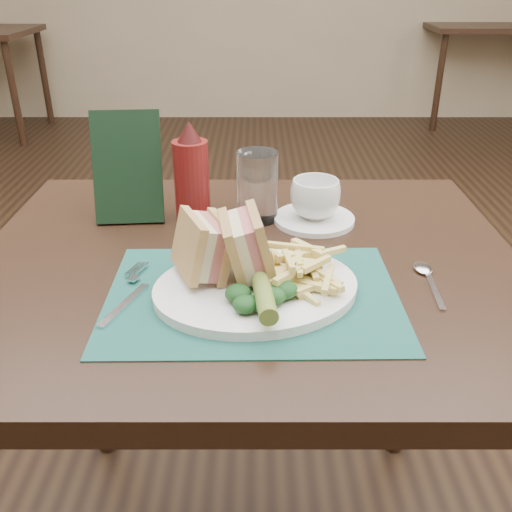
{
  "coord_description": "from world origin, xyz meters",
  "views": [
    {
      "loc": [
        0.01,
        -1.33,
        1.19
      ],
      "look_at": [
        0.01,
        -0.58,
        0.8
      ],
      "focal_mm": 40.0,
      "sensor_mm": 36.0,
      "label": 1
    }
  ],
  "objects": [
    {
      "name": "check_presenter",
      "position": [
        -0.22,
        -0.33,
        0.85
      ],
      "size": [
        0.13,
        0.09,
        0.2
      ],
      "primitive_type": "cube",
      "rotation": [
        -0.31,
        0.0,
        0.08
      ],
      "color": "black",
      "rests_on": "table_main"
    },
    {
      "name": "saucer",
      "position": [
        0.12,
        -0.35,
        0.76
      ],
      "size": [
        0.16,
        0.16,
        0.01
      ],
      "primitive_type": "cylinder",
      "rotation": [
        0.0,
        0.0,
        -0.1
      ],
      "color": "white",
      "rests_on": "table_main"
    },
    {
      "name": "fork",
      "position": [
        -0.17,
        -0.62,
        0.76
      ],
      "size": [
        0.09,
        0.17,
        0.01
      ],
      "primitive_type": null,
      "rotation": [
        0.0,
        0.0,
        -0.36
      ],
      "color": "silver",
      "rests_on": "placemat"
    },
    {
      "name": "placemat",
      "position": [
        0.01,
        -0.62,
        0.75
      ],
      "size": [
        0.43,
        0.31,
        0.0
      ],
      "primitive_type": "cube",
      "rotation": [
        0.0,
        0.0,
        0.01
      ],
      "color": "#174C44",
      "rests_on": "table_main"
    },
    {
      "name": "spoon",
      "position": [
        0.28,
        -0.59,
        0.76
      ],
      "size": [
        0.04,
        0.15,
        0.01
      ],
      "primitive_type": null,
      "rotation": [
        0.0,
        0.0,
        -0.07
      ],
      "color": "silver",
      "rests_on": "table_main"
    },
    {
      "name": "fries_pile",
      "position": [
        0.08,
        -0.59,
        0.79
      ],
      "size": [
        0.18,
        0.2,
        0.05
      ],
      "primitive_type": null,
      "color": "#DBC86D",
      "rests_on": "plate"
    },
    {
      "name": "wall_back",
      "position": [
        0.0,
        3.5,
        0.0
      ],
      "size": [
        6.0,
        0.0,
        6.0
      ],
      "primitive_type": "plane",
      "rotation": [
        1.57,
        0.0,
        0.0
      ],
      "color": "tan",
      "rests_on": "ground"
    },
    {
      "name": "plate",
      "position": [
        0.01,
        -0.61,
        0.76
      ],
      "size": [
        0.35,
        0.31,
        0.01
      ],
      "primitive_type": null,
      "rotation": [
        0.0,
        0.0,
        0.25
      ],
      "color": "white",
      "rests_on": "placemat"
    },
    {
      "name": "coffee_cup",
      "position": [
        0.12,
        -0.35,
        0.8
      ],
      "size": [
        0.12,
        0.12,
        0.07
      ],
      "primitive_type": "imported",
      "rotation": [
        0.0,
        0.0,
        0.46
      ],
      "color": "white",
      "rests_on": "saucer"
    },
    {
      "name": "sandwich_half_a",
      "position": [
        -0.08,
        -0.6,
        0.82
      ],
      "size": [
        0.11,
        0.12,
        0.1
      ],
      "primitive_type": null,
      "rotation": [
        0.0,
        0.24,
        0.41
      ],
      "color": "tan",
      "rests_on": "plate"
    },
    {
      "name": "drinking_glass",
      "position": [
        0.02,
        -0.34,
        0.81
      ],
      "size": [
        0.08,
        0.08,
        0.13
      ],
      "primitive_type": "cylinder",
      "rotation": [
        0.0,
        0.0,
        0.08
      ],
      "color": "white",
      "rests_on": "table_main"
    },
    {
      "name": "kale_garnish",
      "position": [
        0.02,
        -0.67,
        0.78
      ],
      "size": [
        0.11,
        0.08,
        0.03
      ],
      "primitive_type": null,
      "color": "#133416",
      "rests_on": "plate"
    },
    {
      "name": "pickle_spear",
      "position": [
        0.02,
        -0.68,
        0.79
      ],
      "size": [
        0.04,
        0.12,
        0.03
      ],
      "primitive_type": "cylinder",
      "rotation": [
        1.54,
        0.0,
        0.1
      ],
      "color": "#5A722B",
      "rests_on": "plate"
    },
    {
      "name": "floor",
      "position": [
        0.0,
        0.0,
        0.0
      ],
      "size": [
        7.0,
        7.0,
        0.0
      ],
      "primitive_type": "plane",
      "color": "black",
      "rests_on": "ground"
    },
    {
      "name": "table_bg_right",
      "position": [
        1.78,
        3.39,
        0.38
      ],
      "size": [
        0.9,
        0.75,
        0.75
      ],
      "primitive_type": null,
      "color": "black",
      "rests_on": "ground"
    },
    {
      "name": "table_main",
      "position": [
        0.0,
        -0.5,
        0.38
      ],
      "size": [
        0.9,
        0.75,
        0.75
      ],
      "primitive_type": null,
      "color": "black",
      "rests_on": "ground"
    },
    {
      "name": "sandwich_half_b",
      "position": [
        -0.02,
        -0.59,
        0.82
      ],
      "size": [
        0.09,
        0.11,
        0.1
      ],
      "primitive_type": null,
      "rotation": [
        0.0,
        -0.24,
        0.13
      ],
      "color": "tan",
      "rests_on": "plate"
    },
    {
      "name": "ketchup_bottle",
      "position": [
        -0.1,
        -0.34,
        0.84
      ],
      "size": [
        0.07,
        0.07,
        0.19
      ],
      "primitive_type": null,
      "rotation": [
        0.0,
        0.0,
        -0.03
      ],
      "color": "#621110",
      "rests_on": "table_main"
    }
  ]
}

